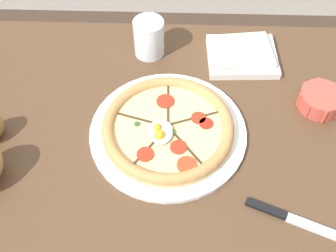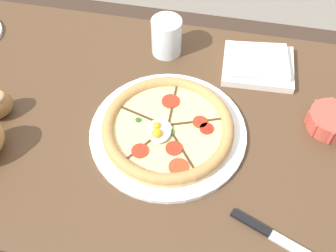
# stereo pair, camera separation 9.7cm
# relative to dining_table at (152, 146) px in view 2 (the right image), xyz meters

# --- Properties ---
(ground_plane) EXTENTS (12.00, 12.00, 0.00)m
(ground_plane) POSITION_rel_dining_table_xyz_m (0.00, 0.00, -0.62)
(ground_plane) COLOR #3D2D23
(dining_table) EXTENTS (1.38, 0.74, 0.72)m
(dining_table) POSITION_rel_dining_table_xyz_m (0.00, 0.00, 0.00)
(dining_table) COLOR #513823
(dining_table) RESTS_ON ground_plane
(pizza) EXTENTS (0.37, 0.37, 0.05)m
(pizza) POSITION_rel_dining_table_xyz_m (0.05, -0.03, 0.12)
(pizza) COLOR white
(pizza) RESTS_ON dining_table
(ramekin_bowl) EXTENTS (0.11, 0.11, 0.04)m
(ramekin_bowl) POSITION_rel_dining_table_xyz_m (0.42, 0.07, 0.13)
(ramekin_bowl) COLOR #C64C3D
(ramekin_bowl) RESTS_ON dining_table
(napkin_folded) EXTENTS (0.19, 0.16, 0.04)m
(napkin_folded) POSITION_rel_dining_table_xyz_m (0.24, 0.23, 0.12)
(napkin_folded) COLOR silver
(napkin_folded) RESTS_ON dining_table
(knife_main) EXTENTS (0.20, 0.09, 0.01)m
(knife_main) POSITION_rel_dining_table_xyz_m (0.31, -0.24, 0.11)
(knife_main) COLOR silver
(knife_main) RESTS_ON dining_table
(water_glass) EXTENTS (0.08, 0.08, 0.10)m
(water_glass) POSITION_rel_dining_table_xyz_m (-0.01, 0.25, 0.15)
(water_glass) COLOR white
(water_glass) RESTS_ON dining_table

